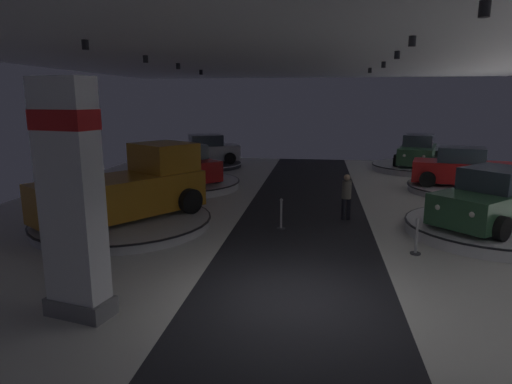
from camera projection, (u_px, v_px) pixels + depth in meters
ground at (292, 302)px, 9.07m from camera, size 24.00×44.00×0.06m
ceiling_with_spotlights at (297, 16)px, 7.92m from camera, size 24.00×44.00×0.39m
brand_sign_pylon at (71, 198)px, 8.04m from camera, size 1.38×0.90×4.47m
display_platform_mid_left at (123, 222)px, 14.27m from camera, size 5.68×5.68×0.31m
pickup_truck_mid_left at (130, 188)px, 14.28m from camera, size 4.73×5.57×2.30m
display_platform_mid_right at (489, 229)px, 13.35m from camera, size 4.92×4.92×0.38m
display_car_mid_right at (493, 199)px, 13.18m from camera, size 4.26×4.22×1.71m
display_platform_far_left at (183, 184)px, 20.51m from camera, size 5.30×5.30×0.37m
display_car_far_left at (183, 164)px, 20.30m from camera, size 4.25×4.24×1.71m
display_platform_deep_right at (416, 167)px, 25.47m from camera, size 5.05×5.05×0.38m
display_car_deep_right at (418, 151)px, 25.31m from camera, size 3.15×4.54×1.71m
display_platform_far_right at (461, 189)px, 19.60m from camera, size 4.64×4.64×0.31m
display_car_far_right at (463, 168)px, 19.42m from camera, size 4.51×3.02×1.71m
display_platform_deep_left at (204, 164)px, 27.04m from camera, size 4.67×4.67×0.25m
display_car_deep_left at (204, 150)px, 26.87m from camera, size 4.57×3.50×1.71m
visitor_walking_near at (346, 194)px, 15.00m from camera, size 0.32×0.32×1.59m
stanchion_a at (416, 241)px, 11.73m from camera, size 0.28×0.28×1.01m
stanchion_b at (281, 218)px, 14.01m from camera, size 0.28×0.28×1.01m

